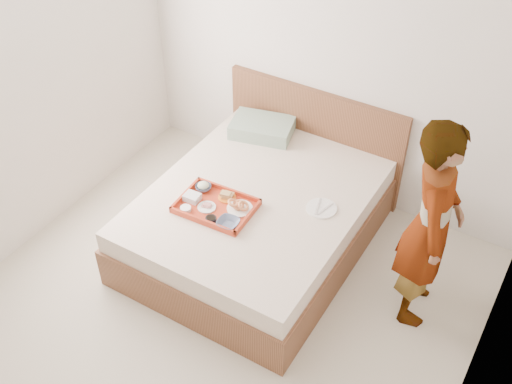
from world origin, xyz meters
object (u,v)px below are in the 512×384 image
object	(u,v)px
dinner_plate	(322,208)
tray	(216,206)
person	(431,225)
bed	(257,220)

from	to	relation	value
dinner_plate	tray	bearing A→B (deg)	-149.36
tray	person	distance (m)	1.56
bed	dinner_plate	size ratio (longest dim) A/B	8.61
dinner_plate	person	bearing A→B (deg)	-4.38
tray	person	xyz separation A→B (m)	(1.50, 0.34, 0.26)
tray	dinner_plate	world-z (taller)	tray
person	bed	bearing A→B (deg)	77.61
bed	dinner_plate	bearing A→B (deg)	12.04
person	dinner_plate	bearing A→B (deg)	71.32
bed	dinner_plate	xyz separation A→B (m)	(0.50, 0.11, 0.27)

